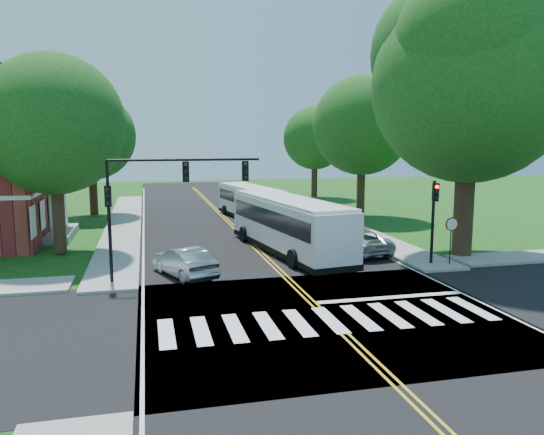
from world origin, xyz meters
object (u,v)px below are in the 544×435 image
object	(u,v)px
signal_nw	(161,190)
signal_ne	(434,211)
hatchback	(184,262)
dark_sedan	(311,220)
bus_follow	(251,202)
suv	(355,241)
bus_lead	(288,224)

from	to	relation	value
signal_nw	signal_ne	distance (m)	14.13
hatchback	dark_sedan	bearing A→B (deg)	-151.36
dark_sedan	bus_follow	bearing A→B (deg)	-48.71
hatchback	suv	bearing A→B (deg)	175.20
suv	dark_sedan	world-z (taller)	suv
signal_nw	suv	xyz separation A→B (m)	(11.29, 3.90, -3.64)
signal_nw	suv	size ratio (longest dim) A/B	1.36
signal_ne	dark_sedan	world-z (taller)	signal_ne
signal_nw	bus_follow	xyz separation A→B (m)	(7.89, 18.60, -2.89)
bus_lead	signal_nw	bearing A→B (deg)	25.68
suv	bus_follow	bearing A→B (deg)	-85.75
bus_follow	suv	distance (m)	15.11
hatchback	dark_sedan	size ratio (longest dim) A/B	1.13
signal_nw	dark_sedan	world-z (taller)	signal_nw
hatchback	signal_nw	bearing A→B (deg)	14.17
signal_ne	dark_sedan	bearing A→B (deg)	99.97
suv	dark_sedan	bearing A→B (deg)	-100.95
signal_nw	bus_lead	xyz separation A→B (m)	(7.48, 5.07, -2.65)
signal_nw	signal_ne	world-z (taller)	signal_nw
dark_sedan	suv	bearing A→B (deg)	91.94
signal_ne	hatchback	bearing A→B (deg)	176.72
signal_ne	suv	size ratio (longest dim) A/B	0.84
signal_nw	signal_ne	bearing A→B (deg)	0.05
bus_lead	dark_sedan	bearing A→B (deg)	-124.56
signal_ne	bus_lead	world-z (taller)	signal_ne
bus_follow	bus_lead	bearing A→B (deg)	78.71
signal_nw	bus_lead	bearing A→B (deg)	34.17
bus_follow	suv	size ratio (longest dim) A/B	2.09
signal_nw	hatchback	world-z (taller)	signal_nw
signal_ne	suv	bearing A→B (deg)	125.41
bus_follow	suv	world-z (taller)	bus_follow
signal_nw	suv	distance (m)	12.49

